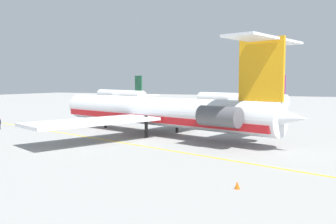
# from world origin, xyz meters

# --- Properties ---
(ground) EXTENTS (319.23, 319.23, 0.00)m
(ground) POSITION_xyz_m (0.00, 0.00, 0.00)
(ground) COLOR gray
(main_jetliner) EXTENTS (41.71, 37.39, 12.38)m
(main_jetliner) POSITION_xyz_m (0.13, 4.91, 3.38)
(main_jetliner) COLOR silver
(main_jetliner) RESTS_ON ground
(airliner_far_left) EXTENTS (29.88, 30.25, 9.58)m
(airliner_far_left) POSITION_xyz_m (-50.59, 70.94, 2.82)
(airliner_far_left) COLOR white
(airliner_far_left) RESTS_ON ground
(airliner_mid_left) EXTENTS (29.31, 29.56, 9.19)m
(airliner_mid_left) POSITION_xyz_m (-3.54, 58.69, 2.71)
(airliner_mid_left) COLOR white
(airliner_mid_left) RESTS_ON ground
(ground_crew_near_tail) EXTENTS (0.35, 0.32, 1.74)m
(ground_crew_near_tail) POSITION_xyz_m (-25.59, -0.71, 1.10)
(ground_crew_near_tail) COLOR black
(ground_crew_near_tail) RESTS_ON ground
(safety_cone_nose) EXTENTS (0.40, 0.40, 0.55)m
(safety_cone_nose) POSITION_xyz_m (16.38, -15.87, 0.28)
(safety_cone_nose) COLOR #EA590F
(safety_cone_nose) RESTS_ON ground
(taxiway_centreline) EXTENTS (70.18, 19.79, 0.01)m
(taxiway_centreline) POSITION_xyz_m (-1.02, -3.06, 0.00)
(taxiway_centreline) COLOR gold
(taxiway_centreline) RESTS_ON ground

